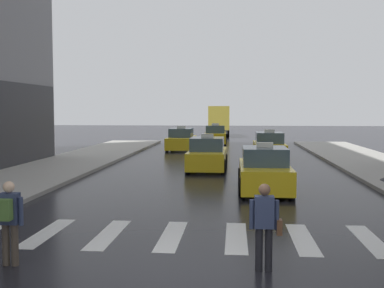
% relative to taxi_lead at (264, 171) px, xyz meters
% --- Properties ---
extents(ground_plane, '(160.00, 160.00, 0.00)m').
position_rel_taxi_lead_xyz_m(ground_plane, '(-1.83, -9.66, -0.72)').
color(ground_plane, black).
extents(crosswalk_markings, '(11.30, 2.80, 0.01)m').
position_rel_taxi_lead_xyz_m(crosswalk_markings, '(-1.83, -6.66, -0.72)').
color(crosswalk_markings, silver).
rests_on(crosswalk_markings, ground).
extents(taxi_lead, '(1.94, 4.54, 1.80)m').
position_rel_taxi_lead_xyz_m(taxi_lead, '(0.00, 0.00, 0.00)').
color(taxi_lead, yellow).
rests_on(taxi_lead, ground).
extents(taxi_second, '(1.96, 4.56, 1.80)m').
position_rel_taxi_lead_xyz_m(taxi_second, '(-2.46, 5.96, 0.00)').
color(taxi_second, yellow).
rests_on(taxi_second, ground).
extents(taxi_third, '(1.93, 4.54, 1.80)m').
position_rel_taxi_lead_xyz_m(taxi_third, '(1.01, 11.61, 0.00)').
color(taxi_third, yellow).
rests_on(taxi_third, ground).
extents(taxi_fourth, '(2.00, 4.57, 1.80)m').
position_rel_taxi_lead_xyz_m(taxi_fourth, '(-5.03, 17.15, 0.00)').
color(taxi_fourth, yellow).
rests_on(taxi_fourth, ground).
extents(taxi_fifth, '(2.02, 4.58, 1.80)m').
position_rel_taxi_lead_xyz_m(taxi_fifth, '(-2.78, 23.74, 0.00)').
color(taxi_fifth, yellow).
rests_on(taxi_fifth, ground).
extents(box_truck, '(2.51, 7.61, 3.35)m').
position_rel_taxi_lead_xyz_m(box_truck, '(-2.87, 35.00, 1.13)').
color(box_truck, '#2D2D2D').
rests_on(box_truck, ground).
extents(pedestrian_with_backpack, '(0.55, 0.43, 1.65)m').
position_rel_taxi_lead_xyz_m(pedestrian_with_backpack, '(-5.44, -9.13, 0.25)').
color(pedestrian_with_backpack, '#473D33').
rests_on(pedestrian_with_backpack, ground).
extents(pedestrian_with_handbag, '(0.61, 0.24, 1.65)m').
position_rel_taxi_lead_xyz_m(pedestrian_with_handbag, '(-0.55, -8.97, 0.21)').
color(pedestrian_with_handbag, black).
rests_on(pedestrian_with_handbag, ground).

